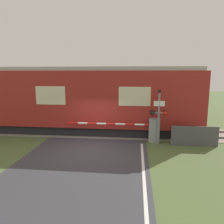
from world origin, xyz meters
TOP-DOWN VIEW (x-y plane):
  - ground_plane at (0.00, 0.00)m, footprint 80.00×80.00m
  - track_bed at (0.00, 3.25)m, footprint 36.00×3.20m
  - train at (-2.84, 3.25)m, footprint 18.43×2.87m
  - crossing_barrier at (3.02, 1.50)m, footprint 5.41×0.44m
  - signal_post at (3.57, 1.12)m, footprint 0.98×0.26m
  - roadside_fence at (5.52, 1.02)m, footprint 2.49×0.06m

SIDE VIEW (x-z plane):
  - ground_plane at x=0.00m, z-range 0.00..0.00m
  - track_bed at x=0.00m, z-range -0.04..0.09m
  - roadside_fence at x=5.52m, z-range 0.00..1.10m
  - crossing_barrier at x=3.02m, z-range 0.05..1.43m
  - signal_post at x=3.57m, z-range 0.22..3.28m
  - train at x=-2.84m, z-range 0.05..4.36m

